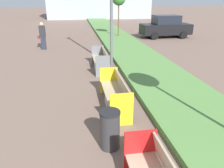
{
  "coord_description": "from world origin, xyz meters",
  "views": [
    {
      "loc": [
        -0.18,
        0.95,
        3.2
      ],
      "look_at": [
        0.9,
        7.45,
        0.6
      ],
      "focal_mm": 35.0,
      "sensor_mm": 36.0,
      "label": 1
    }
  ],
  "objects": [
    {
      "name": "litter_bin",
      "position": [
        0.45,
        5.06,
        0.46
      ],
      "size": [
        0.47,
        0.47,
        0.92
      ],
      "color": "#2D2D30",
      "rests_on": "ground"
    },
    {
      "name": "planter_grass_strip",
      "position": [
        3.2,
        12.0,
        0.09
      ],
      "size": [
        2.8,
        120.0,
        0.18
      ],
      "color": "#568442",
      "rests_on": "ground"
    },
    {
      "name": "bench_grey_frame",
      "position": [
        0.94,
        10.92,
        0.37
      ],
      "size": [
        0.65,
        2.15,
        0.94
      ],
      "color": "#ADA8A0",
      "rests_on": "ground"
    },
    {
      "name": "parked_car_distant",
      "position": [
        7.48,
        19.07,
        0.91
      ],
      "size": [
        4.23,
        2.0,
        1.86
      ],
      "rotation": [
        0.0,
        0.0,
        0.02
      ],
      "color": "black",
      "rests_on": "ground"
    },
    {
      "name": "pedestrian_walking",
      "position": [
        -2.3,
        15.9,
        0.9
      ],
      "size": [
        0.53,
        0.24,
        1.75
      ],
      "color": "#232633",
      "rests_on": "ground"
    },
    {
      "name": "bench_yellow_frame",
      "position": [
        0.94,
        7.03,
        0.37
      ],
      "size": [
        0.65,
        2.28,
        0.94
      ],
      "color": "#ADA8A0",
      "rests_on": "ground"
    }
  ]
}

